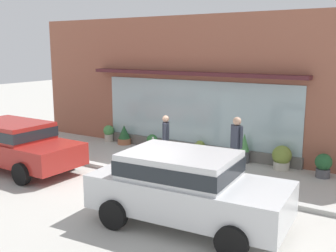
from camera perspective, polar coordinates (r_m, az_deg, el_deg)
name	(u,v)px	position (r m, az deg, el deg)	size (l,w,h in m)	color
ground_plane	(142,174)	(12.02, -3.69, -6.77)	(60.00, 60.00, 0.00)	#B2AFA8
curb_strip	(138,174)	(11.85, -4.26, -6.74)	(14.00, 0.24, 0.12)	#B2B2AD
storefront	(194,87)	(14.22, 3.75, 5.58)	(14.00, 0.81, 4.78)	#935642
fire_hydrant	(180,159)	(12.06, 1.67, -4.73)	(0.39, 0.35, 0.80)	#4C8C47
pedestrian_with_handbag	(166,137)	(12.62, -0.30, -1.55)	(0.37, 0.59, 1.61)	#232328
pedestrian_passerby	(236,142)	(11.54, 9.66, -2.30)	(0.43, 0.29, 1.77)	#333847
parked_car_red	(14,142)	(13.16, -20.98, -2.15)	(4.46, 2.01, 1.46)	maroon
parked_car_silver	(185,184)	(8.44, 2.48, -8.27)	(4.21, 2.19, 1.55)	silver
potted_plant_window_right	(244,149)	(13.27, 10.74, -3.19)	(0.36, 0.36, 0.96)	#4C4C51
potted_plant_window_left	(323,165)	(12.40, 21.15, -5.16)	(0.48, 0.48, 0.70)	#4C4C51
potted_plant_by_entrance	(200,148)	(14.03, 4.51, -3.11)	(0.37, 0.37, 0.51)	#33473D
potted_plant_trailing_edge	(152,141)	(14.70, -2.27, -2.19)	(0.40, 0.40, 0.57)	#9E6042
potted_plant_near_hydrant	(109,133)	(16.20, -8.40, -0.93)	(0.42, 0.42, 0.65)	#B7B2A3
potted_plant_corner_tall	(282,157)	(12.80, 15.81, -4.29)	(0.59, 0.59, 0.75)	#B7B2A3
potted_plant_doorstep	(124,135)	(15.64, -6.22, -1.30)	(0.52, 0.52, 0.74)	#9E6042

